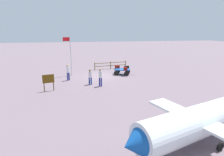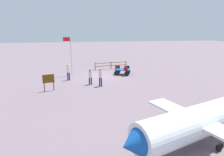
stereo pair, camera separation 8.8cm
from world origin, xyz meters
The scene contains 12 objects.
ground_plane centered at (0.00, 0.00, 0.00)m, with size 120.00×120.00×0.00m, color slate.
luggage_cart centered at (-2.61, -0.27, 0.49)m, with size 2.21×1.89×0.70m.
suitcase_olive centered at (-3.28, -0.66, 0.85)m, with size 0.62×0.35×0.29m.
suitcase_navy centered at (-2.85, 0.47, 0.88)m, with size 0.52×0.44×0.37m.
suitcase_grey centered at (-2.14, -0.93, 0.89)m, with size 0.68×0.50×0.38m.
worker_lead centered at (0.65, 4.20, 1.04)m, with size 0.47×0.47×1.77m.
worker_trailing centered at (3.87, 1.31, 1.05)m, with size 0.43×0.43×1.82m.
worker_supervisor centered at (1.60, 3.40, 0.94)m, with size 0.42×0.42×1.61m.
airplane_near centered at (-2.38, 14.96, 1.23)m, with size 7.60×5.68×3.21m.
flagpole centered at (3.63, -0.99, 2.71)m, with size 0.87×0.21×4.69m.
signboard centered at (5.48, 4.80, 1.03)m, with size 1.01×0.31×1.55m.
wooden_fence centered at (-1.82, -4.00, 0.60)m, with size 4.71×0.87×1.02m.
Camera 2 is at (2.73, 22.36, 5.60)m, focal length 30.69 mm.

